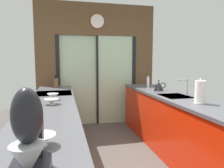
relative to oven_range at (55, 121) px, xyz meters
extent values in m
cube|color=#4C4742|center=(0.91, -0.65, -0.47)|extent=(5.04, 7.60, 0.02)
cube|color=brown|center=(0.91, 1.15, 1.89)|extent=(2.64, 0.08, 0.70)
cube|color=#B2D1AD|center=(0.49, 1.17, 0.54)|extent=(0.80, 0.02, 2.00)
cube|color=#B2D1AD|center=(1.33, 1.13, 0.54)|extent=(0.80, 0.02, 2.00)
cube|color=black|center=(0.05, 1.15, 0.54)|extent=(0.08, 0.10, 2.00)
cube|color=black|center=(1.77, 1.15, 0.54)|extent=(0.08, 0.10, 2.00)
cube|color=black|center=(0.91, 1.15, 0.54)|extent=(0.04, 0.10, 2.00)
cube|color=brown|center=(-0.20, 1.15, 0.54)|extent=(0.42, 0.08, 2.00)
cube|color=brown|center=(2.02, 1.15, 0.54)|extent=(0.42, 0.08, 2.00)
cylinder|color=white|center=(0.91, 1.09, 1.84)|extent=(0.29, 0.03, 0.29)
torus|color=#DB4C23|center=(0.91, 1.09, 1.84)|extent=(0.31, 0.02, 0.31)
cube|color=red|center=(0.00, 0.63, -0.02)|extent=(0.58, 0.65, 0.88)
cube|color=#4C4C51|center=(0.00, -0.95, 0.44)|extent=(0.62, 3.80, 0.04)
cube|color=red|center=(1.82, -0.95, -0.02)|extent=(0.58, 3.80, 0.88)
cube|color=#4C4C51|center=(1.82, -0.95, 0.44)|extent=(0.62, 3.80, 0.04)
cube|color=#B7BABC|center=(1.80, -0.70, 0.44)|extent=(0.40, 0.48, 0.05)
cylinder|color=#B7BABC|center=(2.00, -0.70, 0.59)|extent=(0.02, 0.02, 0.25)
cylinder|color=#B7BABC|center=(1.91, -0.70, 0.71)|extent=(0.18, 0.02, 0.02)
cube|color=black|center=(0.00, 0.00, -0.02)|extent=(0.58, 0.60, 0.88)
cube|color=black|center=(0.29, 0.00, 0.02)|extent=(0.01, 0.48, 0.28)
cube|color=black|center=(0.00, 0.00, 0.45)|extent=(0.58, 0.60, 0.03)
cylinder|color=#B7BABC|center=(0.30, -0.18, 0.34)|extent=(0.02, 0.04, 0.04)
cylinder|color=#B7BABC|center=(0.30, 0.00, 0.34)|extent=(0.02, 0.04, 0.04)
cylinder|color=#B7BABC|center=(0.30, 0.18, 0.34)|extent=(0.02, 0.04, 0.04)
cylinder|color=silver|center=(0.02, -2.18, 0.47)|extent=(0.09, 0.09, 0.01)
cone|color=silver|center=(0.02, -2.18, 0.51)|extent=(0.19, 0.19, 0.07)
cylinder|color=silver|center=(0.02, -0.92, 0.47)|extent=(0.08, 0.08, 0.01)
cone|color=silver|center=(0.02, -0.92, 0.50)|extent=(0.18, 0.18, 0.06)
cylinder|color=silver|center=(0.02, -0.59, 0.47)|extent=(0.07, 0.07, 0.01)
cone|color=silver|center=(0.02, -0.59, 0.51)|extent=(0.15, 0.15, 0.08)
cube|color=brown|center=(0.02, 0.71, 0.56)|extent=(0.08, 0.14, 0.19)
cylinder|color=black|center=(0.00, 0.71, 0.67)|extent=(0.02, 0.02, 0.05)
cylinder|color=black|center=(0.02, 0.71, 0.68)|extent=(0.02, 0.02, 0.09)
cylinder|color=black|center=(0.04, 0.71, 0.67)|extent=(0.02, 0.02, 0.06)
cube|color=black|center=(0.02, -2.47, 0.64)|extent=(0.10, 0.08, 0.20)
ellipsoid|color=black|center=(0.02, -2.58, 0.76)|extent=(0.13, 0.12, 0.24)
cone|color=#B7BABC|center=(0.02, -2.60, 0.58)|extent=(0.15, 0.15, 0.13)
cone|color=black|center=(1.80, -0.14, 0.55)|extent=(0.18, 0.18, 0.16)
sphere|color=black|center=(1.80, -0.14, 0.64)|extent=(0.03, 0.03, 0.03)
cylinder|color=black|center=(1.72, -0.14, 0.55)|extent=(0.08, 0.02, 0.07)
torus|color=black|center=(1.88, -0.14, 0.55)|extent=(0.10, 0.01, 0.10)
cylinder|color=silver|center=(1.80, 0.33, 0.56)|extent=(0.05, 0.05, 0.19)
cylinder|color=silver|center=(1.80, 0.33, 0.68)|extent=(0.02, 0.02, 0.04)
cylinder|color=black|center=(1.80, 0.33, 0.70)|extent=(0.03, 0.03, 0.01)
cylinder|color=#B7BABC|center=(1.80, -1.28, 0.47)|extent=(0.14, 0.14, 0.01)
cylinder|color=white|center=(1.80, -1.28, 0.61)|extent=(0.12, 0.12, 0.27)
sphere|color=#B7BABC|center=(1.80, -1.28, 0.76)|extent=(0.03, 0.03, 0.03)
camera|label=1|loc=(0.17, -3.48, 0.99)|focal=33.15mm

